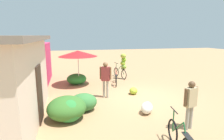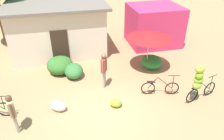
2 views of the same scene
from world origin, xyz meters
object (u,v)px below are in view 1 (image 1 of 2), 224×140
at_px(person_bystander, 106,76).
at_px(bicycle_center_loaded, 123,64).
at_px(banana_pile_on_ground, 134,91).
at_px(produce_sack, 147,108).
at_px(bicycle_leftmost, 180,140).
at_px(person_vendor, 191,100).
at_px(shop_pink, 26,63).
at_px(bicycle_near_pile, 116,79).
at_px(market_umbrella, 78,53).

bearing_deg(person_bystander, bicycle_center_loaded, -28.50).
xyz_separation_m(banana_pile_on_ground, produce_sack, (-2.37, 0.33, 0.04)).
distance_m(bicycle_leftmost, person_vendor, 1.56).
height_order(shop_pink, bicycle_near_pile, shop_pink).
bearing_deg(bicycle_leftmost, bicycle_near_pile, -1.36).
distance_m(bicycle_center_loaded, produce_sack, 5.88).
bearing_deg(market_umbrella, person_vendor, -153.21).
xyz_separation_m(bicycle_leftmost, produce_sack, (2.48, -0.22, -0.15)).
bearing_deg(produce_sack, banana_pile_on_ground, -7.90).
distance_m(market_umbrella, person_bystander, 2.94).
bearing_deg(person_bystander, market_umbrella, 23.76).
distance_m(bicycle_near_pile, person_bystander, 2.69).
bearing_deg(banana_pile_on_ground, bicycle_leftmost, 173.58).
bearing_deg(produce_sack, bicycle_leftmost, 175.01).
distance_m(produce_sack, person_vendor, 1.84).
height_order(produce_sack, person_vendor, person_vendor).
distance_m(market_umbrella, person_vendor, 7.02).
height_order(bicycle_leftmost, produce_sack, bicycle_leftmost).
height_order(bicycle_near_pile, produce_sack, bicycle_near_pile).
bearing_deg(banana_pile_on_ground, bicycle_near_pile, 10.19).
height_order(bicycle_near_pile, banana_pile_on_ground, bicycle_near_pile).
relative_size(bicycle_leftmost, produce_sack, 2.33).
bearing_deg(shop_pink, banana_pile_on_ground, -124.44).
xyz_separation_m(shop_pink, bicycle_near_pile, (-1.92, -5.50, -0.91)).
distance_m(bicycle_leftmost, person_bystander, 4.80).
xyz_separation_m(market_umbrella, banana_pile_on_ground, (-2.37, -2.66, -1.77)).
xyz_separation_m(bicycle_near_pile, banana_pile_on_ground, (-2.12, -0.38, -0.17)).
height_order(market_umbrella, bicycle_near_pile, market_umbrella).
height_order(bicycle_leftmost, banana_pile_on_ground, bicycle_leftmost).
distance_m(shop_pink, bicycle_near_pile, 5.90).
relative_size(bicycle_leftmost, person_vendor, 1.01).
bearing_deg(person_bystander, produce_sack, -151.06).
distance_m(shop_pink, bicycle_leftmost, 10.40).
distance_m(market_umbrella, bicycle_leftmost, 7.69).
xyz_separation_m(bicycle_near_pile, bicycle_center_loaded, (1.28, -0.81, 0.70)).
xyz_separation_m(bicycle_near_pile, person_vendor, (-5.95, -0.85, 0.63)).
bearing_deg(bicycle_leftmost, person_bystander, 11.92).
height_order(market_umbrella, bicycle_leftmost, market_umbrella).
bearing_deg(person_vendor, produce_sack, 28.70).
height_order(market_umbrella, person_vendor, market_umbrella).
bearing_deg(market_umbrella, bicycle_leftmost, -163.68).
relative_size(shop_pink, banana_pile_on_ground, 5.23).
xyz_separation_m(market_umbrella, bicycle_near_pile, (-0.25, -2.28, -1.60)).
relative_size(bicycle_leftmost, bicycle_center_loaded, 0.91).
distance_m(shop_pink, bicycle_center_loaded, 6.35).
height_order(bicycle_center_loaded, person_bystander, bicycle_center_loaded).
bearing_deg(banana_pile_on_ground, market_umbrella, 48.29).
xyz_separation_m(market_umbrella, bicycle_leftmost, (-7.22, -2.11, -1.58)).
bearing_deg(produce_sack, bicycle_near_pile, 0.66).
xyz_separation_m(bicycle_leftmost, bicycle_center_loaded, (8.25, -0.98, 0.68)).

